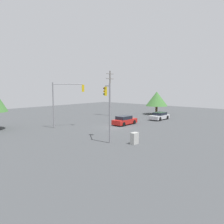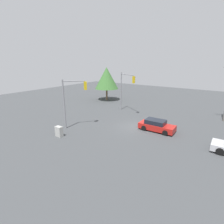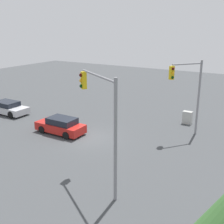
{
  "view_description": "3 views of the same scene",
  "coord_description": "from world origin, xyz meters",
  "px_view_note": "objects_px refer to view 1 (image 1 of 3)",
  "views": [
    {
      "loc": [
        -24.31,
        -20.78,
        5.93
      ],
      "look_at": [
        -0.78,
        -0.02,
        2.36
      ],
      "focal_mm": 35.0,
      "sensor_mm": 36.0,
      "label": 1
    },
    {
      "loc": [
        9.87,
        -19.71,
        8.47
      ],
      "look_at": [
        -2.18,
        -2.36,
        2.31
      ],
      "focal_mm": 28.0,
      "sensor_mm": 36.0,
      "label": 2
    },
    {
      "loc": [
        -12.93,
        17.73,
        8.96
      ],
      "look_at": [
        -1.83,
        -0.66,
        2.36
      ],
      "focal_mm": 45.0,
      "sensor_mm": 36.0,
      "label": 3
    }
  ],
  "objects_px": {
    "traffic_signal_main": "(108,102)",
    "electrical_cabinet": "(134,138)",
    "traffic_signal_cross": "(65,96)",
    "sedan_red": "(125,120)",
    "sedan_silver": "(159,116)"
  },
  "relations": [
    {
      "from": "sedan_red",
      "to": "traffic_signal_cross",
      "type": "height_order",
      "value": "traffic_signal_cross"
    },
    {
      "from": "traffic_signal_main",
      "to": "traffic_signal_cross",
      "type": "xyz_separation_m",
      "value": [
        1.83,
        10.14,
        0.3
      ]
    },
    {
      "from": "sedan_red",
      "to": "traffic_signal_main",
      "type": "xyz_separation_m",
      "value": [
        -9.41,
        -5.04,
        3.6
      ]
    },
    {
      "from": "sedan_red",
      "to": "traffic_signal_main",
      "type": "distance_m",
      "value": 11.27
    },
    {
      "from": "traffic_signal_cross",
      "to": "traffic_signal_main",
      "type": "bearing_deg",
      "value": -67.38
    },
    {
      "from": "sedan_silver",
      "to": "traffic_signal_cross",
      "type": "distance_m",
      "value": 17.83
    },
    {
      "from": "traffic_signal_main",
      "to": "traffic_signal_cross",
      "type": "distance_m",
      "value": 10.31
    },
    {
      "from": "sedan_red",
      "to": "electrical_cabinet",
      "type": "bearing_deg",
      "value": -46.86
    },
    {
      "from": "traffic_signal_cross",
      "to": "electrical_cabinet",
      "type": "xyz_separation_m",
      "value": [
        -1.11,
        -13.24,
        -3.97
      ]
    },
    {
      "from": "traffic_signal_cross",
      "to": "electrical_cabinet",
      "type": "relative_size",
      "value": 5.48
    },
    {
      "from": "sedan_red",
      "to": "electrical_cabinet",
      "type": "relative_size",
      "value": 3.63
    },
    {
      "from": "sedan_silver",
      "to": "traffic_signal_main",
      "type": "height_order",
      "value": "traffic_signal_main"
    },
    {
      "from": "sedan_red",
      "to": "traffic_signal_cross",
      "type": "xyz_separation_m",
      "value": [
        -7.58,
        5.1,
        3.9
      ]
    },
    {
      "from": "traffic_signal_main",
      "to": "electrical_cabinet",
      "type": "xyz_separation_m",
      "value": [
        0.72,
        -3.1,
        -3.67
      ]
    },
    {
      "from": "sedan_silver",
      "to": "electrical_cabinet",
      "type": "distance_m",
      "value": 18.48
    }
  ]
}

